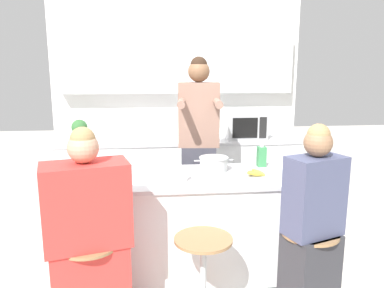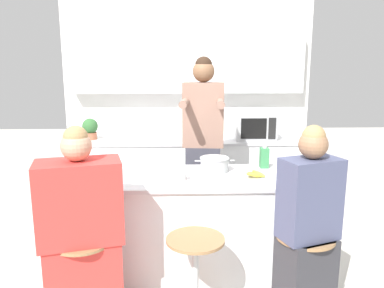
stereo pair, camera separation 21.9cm
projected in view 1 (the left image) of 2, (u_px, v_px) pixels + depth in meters
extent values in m
plane|color=beige|center=(193.00, 275.00, 3.23)|extent=(16.00, 16.00, 0.00)
cube|color=silver|center=(177.00, 100.00, 4.78)|extent=(3.10, 0.06, 2.70)
cube|color=silver|center=(178.00, 62.00, 4.58)|extent=(2.85, 0.16, 0.75)
cube|color=silver|center=(180.00, 176.00, 4.62)|extent=(2.85, 0.62, 0.88)
cube|color=#BCBCC1|center=(180.00, 140.00, 4.52)|extent=(2.88, 0.65, 0.03)
cube|color=black|center=(193.00, 272.00, 3.22)|extent=(1.73, 0.61, 0.06)
cube|color=silver|center=(193.00, 225.00, 3.13)|extent=(1.81, 0.69, 0.80)
cube|color=#BCBCC1|center=(193.00, 178.00, 3.05)|extent=(1.85, 0.73, 0.03)
cylinder|color=#997047|center=(89.00, 245.00, 2.39)|extent=(0.39, 0.39, 0.02)
cylinder|color=#B7BABC|center=(203.00, 283.00, 2.53)|extent=(0.04, 0.04, 0.62)
cylinder|color=#997047|center=(203.00, 239.00, 2.46)|extent=(0.39, 0.39, 0.02)
cylinder|color=#B7BABC|center=(307.00, 276.00, 2.62)|extent=(0.04, 0.04, 0.62)
cylinder|color=#997047|center=(310.00, 233.00, 2.56)|extent=(0.39, 0.39, 0.02)
cube|color=#383842|center=(198.00, 194.00, 3.81)|extent=(0.36, 0.25, 1.00)
cube|color=#896656|center=(199.00, 115.00, 3.65)|extent=(0.41, 0.26, 0.62)
cylinder|color=#896656|center=(181.00, 103.00, 3.34)|extent=(0.10, 0.35, 0.07)
cylinder|color=#896656|center=(218.00, 103.00, 3.34)|extent=(0.10, 0.35, 0.07)
sphere|color=brown|center=(199.00, 71.00, 3.56)|extent=(0.23, 0.23, 0.21)
sphere|color=black|center=(199.00, 65.00, 3.55)|extent=(0.18, 0.18, 0.16)
cube|color=red|center=(87.00, 205.00, 2.32)|extent=(0.58, 0.41, 0.53)
sphere|color=tan|center=(83.00, 148.00, 2.25)|extent=(0.23, 0.23, 0.19)
sphere|color=#A37F51|center=(83.00, 139.00, 2.24)|extent=(0.19, 0.19, 0.15)
cube|color=#333338|center=(309.00, 278.00, 2.59)|extent=(0.41, 0.36, 0.65)
cube|color=#474C6B|center=(314.00, 196.00, 2.47)|extent=(0.43, 0.33, 0.54)
sphere|color=#936B4C|center=(318.00, 143.00, 2.40)|extent=(0.23, 0.23, 0.18)
sphere|color=#A37F51|center=(319.00, 135.00, 2.39)|extent=(0.19, 0.19, 0.15)
cylinder|color=#B7BABC|center=(214.00, 164.00, 3.19)|extent=(0.24, 0.24, 0.11)
cylinder|color=#B7BABC|center=(214.00, 158.00, 3.17)|extent=(0.25, 0.25, 0.01)
cylinder|color=#B7BABC|center=(197.00, 161.00, 3.16)|extent=(0.05, 0.01, 0.01)
cylinder|color=#B7BABC|center=(230.00, 160.00, 3.19)|extent=(0.05, 0.01, 0.01)
cylinder|color=white|center=(283.00, 172.00, 3.05)|extent=(0.21, 0.21, 0.06)
cylinder|color=white|center=(182.00, 176.00, 2.91)|extent=(0.08, 0.08, 0.08)
torus|color=white|center=(189.00, 175.00, 2.91)|extent=(0.04, 0.01, 0.04)
ellipsoid|color=yellow|center=(256.00, 174.00, 3.01)|extent=(0.14, 0.05, 0.06)
ellipsoid|color=yellow|center=(250.00, 172.00, 3.05)|extent=(0.11, 0.13, 0.06)
ellipsoid|color=yellow|center=(259.00, 172.00, 3.05)|extent=(0.12, 0.12, 0.06)
cube|color=#38844C|center=(262.00, 157.00, 3.33)|extent=(0.07, 0.07, 0.18)
cylinder|color=white|center=(262.00, 146.00, 3.31)|extent=(0.03, 0.03, 0.02)
cube|color=#B2B5B7|center=(245.00, 126.00, 4.53)|extent=(0.48, 0.36, 0.31)
cube|color=black|center=(245.00, 128.00, 4.35)|extent=(0.30, 0.01, 0.24)
cube|color=black|center=(263.00, 128.00, 4.37)|extent=(0.09, 0.01, 0.25)
cylinder|color=#A86042|center=(80.00, 137.00, 4.39)|extent=(0.15, 0.15, 0.08)
sphere|color=#336633|center=(79.00, 127.00, 4.37)|extent=(0.18, 0.18, 0.18)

